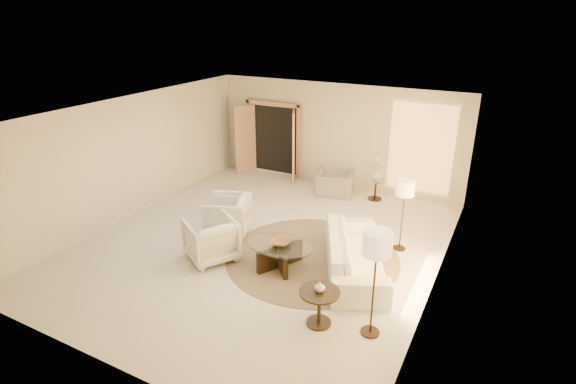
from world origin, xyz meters
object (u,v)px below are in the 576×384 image
at_px(end_table, 319,302).
at_px(bowl, 280,242).
at_px(side_vase, 376,175).
at_px(armchair_right, 211,237).
at_px(armchair_left, 227,213).
at_px(accent_chair, 335,180).
at_px(coffee_table, 280,253).
at_px(sofa, 355,253).
at_px(floor_lamp_near, 405,191).
at_px(floor_lamp_far, 377,248).
at_px(side_table, 376,188).
at_px(end_vase, 320,287).

xyz_separation_m(end_table, bowl, (-1.34, 1.19, 0.12)).
bearing_deg(side_vase, armchair_right, -114.08).
xyz_separation_m(armchair_left, end_table, (3.05, -1.95, -0.05)).
relative_size(accent_chair, coffee_table, 0.67).
bearing_deg(sofa, end_table, 156.33).
bearing_deg(bowl, armchair_left, 156.26).
xyz_separation_m(coffee_table, floor_lamp_near, (1.85, 1.75, 0.98)).
distance_m(coffee_table, bowl, 0.23).
relative_size(sofa, armchair_left, 2.76).
height_order(end_table, side_vase, side_vase).
relative_size(coffee_table, end_table, 2.29).
distance_m(floor_lamp_near, side_vase, 2.69).
bearing_deg(accent_chair, floor_lamp_far, 104.54).
distance_m(side_table, floor_lamp_far, 5.43).
relative_size(armchair_left, floor_lamp_near, 0.61).
bearing_deg(side_vase, end_vase, -82.06).
bearing_deg(floor_lamp_far, side_vase, 106.60).
distance_m(sofa, side_vase, 3.61).
height_order(armchair_right, floor_lamp_near, floor_lamp_near).
bearing_deg(coffee_table, end_vase, -41.72).
xyz_separation_m(floor_lamp_near, bowl, (-1.85, -1.75, -0.76)).
xyz_separation_m(coffee_table, end_vase, (1.34, -1.19, 0.37)).
xyz_separation_m(side_table, floor_lamp_near, (1.24, -2.30, 0.96)).
distance_m(end_vase, side_vase, 5.30).
bearing_deg(bowl, sofa, 21.98).
bearing_deg(side_vase, end_table, -82.06).
xyz_separation_m(armchair_left, bowl, (1.71, -0.75, 0.07)).
height_order(coffee_table, end_vase, end_vase).
bearing_deg(end_table, side_table, 97.94).
bearing_deg(side_table, coffee_table, -98.52).
bearing_deg(end_table, side_vase, 97.94).
distance_m(end_table, side_vase, 5.30).
bearing_deg(side_vase, floor_lamp_far, -73.40).
bearing_deg(armchair_right, armchair_left, -129.39).
relative_size(armchair_right, bowl, 2.38).
distance_m(armchair_right, end_vase, 2.83).
xyz_separation_m(end_table, floor_lamp_near, (0.51, 2.95, 0.88)).
bearing_deg(end_vase, sofa, 91.14).
height_order(floor_lamp_near, floor_lamp_far, floor_lamp_far).
relative_size(coffee_table, bowl, 3.74).
bearing_deg(side_table, armchair_left, -125.08).
bearing_deg(floor_lamp_far, armchair_right, 168.44).
bearing_deg(coffee_table, sofa, 21.98).
height_order(coffee_table, side_vase, side_vase).
xyz_separation_m(armchair_right, end_table, (2.69, -0.87, -0.05)).
height_order(accent_chair, end_vase, accent_chair).
distance_m(coffee_table, side_table, 4.10).
relative_size(floor_lamp_far, side_vase, 7.31).
bearing_deg(end_vase, end_table, 0.00).
relative_size(floor_lamp_near, side_vase, 6.39).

